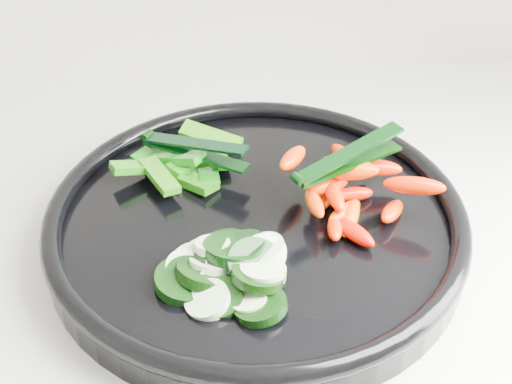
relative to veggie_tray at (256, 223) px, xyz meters
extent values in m
cylinder|color=black|center=(0.00, 0.00, -0.01)|extent=(0.41, 0.41, 0.02)
torus|color=black|center=(0.00, 0.00, 0.01)|extent=(0.41, 0.41, 0.02)
cylinder|color=black|center=(-0.04, -0.10, 0.01)|extent=(0.05, 0.05, 0.02)
cylinder|color=beige|center=(-0.05, -0.10, 0.01)|extent=(0.05, 0.05, 0.02)
cylinder|color=black|center=(-0.05, -0.07, 0.01)|extent=(0.06, 0.06, 0.03)
cylinder|color=beige|center=(-0.04, -0.06, 0.01)|extent=(0.04, 0.04, 0.03)
cylinder|color=black|center=(-0.06, -0.07, 0.01)|extent=(0.04, 0.05, 0.02)
cylinder|color=beige|center=(-0.06, -0.06, 0.01)|extent=(0.04, 0.04, 0.02)
cylinder|color=black|center=(-0.01, -0.11, 0.01)|extent=(0.05, 0.05, 0.02)
cylinder|color=beige|center=(-0.02, -0.10, 0.01)|extent=(0.03, 0.03, 0.02)
cylinder|color=black|center=(-0.03, -0.04, 0.01)|extent=(0.05, 0.05, 0.03)
cylinder|color=#DFF6C5|center=(-0.05, -0.04, 0.01)|extent=(0.04, 0.04, 0.02)
cylinder|color=black|center=(-0.05, -0.05, 0.01)|extent=(0.06, 0.06, 0.02)
cylinder|color=beige|center=(-0.06, -0.05, 0.01)|extent=(0.04, 0.04, 0.01)
cylinder|color=black|center=(-0.07, -0.08, 0.01)|extent=(0.07, 0.07, 0.02)
cylinder|color=beige|center=(-0.05, -0.06, 0.01)|extent=(0.04, 0.04, 0.01)
cylinder|color=black|center=(-0.06, -0.06, 0.01)|extent=(0.04, 0.04, 0.02)
cylinder|color=beige|center=(-0.06, -0.07, 0.01)|extent=(0.03, 0.03, 0.02)
cylinder|color=black|center=(-0.03, -0.05, 0.02)|extent=(0.06, 0.06, 0.02)
cylinder|color=#DEF3C2|center=(-0.04, -0.05, 0.02)|extent=(0.04, 0.04, 0.01)
cylinder|color=black|center=(-0.01, -0.07, 0.02)|extent=(0.06, 0.06, 0.03)
cylinder|color=#CFEFBF|center=(0.00, -0.06, 0.02)|extent=(0.05, 0.05, 0.03)
cylinder|color=black|center=(-0.02, -0.05, 0.02)|extent=(0.05, 0.05, 0.02)
cylinder|color=#CFEBBC|center=(0.00, -0.06, 0.02)|extent=(0.04, 0.04, 0.02)
cylinder|color=black|center=(-0.01, -0.09, 0.02)|extent=(0.06, 0.06, 0.02)
cylinder|color=beige|center=(0.00, -0.08, 0.02)|extent=(0.05, 0.05, 0.02)
ellipsoid|color=#DC4A00|center=(0.08, -0.02, 0.01)|extent=(0.03, 0.05, 0.02)
ellipsoid|color=#EA5600|center=(0.08, -0.01, 0.01)|extent=(0.04, 0.04, 0.02)
ellipsoid|color=#FF1500|center=(0.08, -0.04, 0.01)|extent=(0.04, 0.05, 0.02)
ellipsoid|color=#F34D00|center=(0.07, 0.02, 0.01)|extent=(0.03, 0.05, 0.03)
ellipsoid|color=#FF5E00|center=(0.12, -0.01, 0.01)|extent=(0.04, 0.05, 0.03)
ellipsoid|color=#E63900|center=(0.06, 0.01, 0.01)|extent=(0.02, 0.04, 0.02)
ellipsoid|color=#FF2900|center=(0.06, -0.03, 0.01)|extent=(0.02, 0.04, 0.02)
ellipsoid|color=red|center=(0.09, 0.01, 0.01)|extent=(0.04, 0.02, 0.02)
ellipsoid|color=#FE2200|center=(0.10, 0.08, 0.01)|extent=(0.03, 0.04, 0.02)
ellipsoid|color=#FA4800|center=(0.05, -0.01, 0.03)|extent=(0.02, 0.04, 0.02)
ellipsoid|color=#FD2500|center=(0.10, 0.04, 0.03)|extent=(0.05, 0.06, 0.03)
ellipsoid|color=#EE3E00|center=(0.06, 0.02, 0.03)|extent=(0.04, 0.05, 0.02)
ellipsoid|color=#F93400|center=(0.07, 0.00, 0.03)|extent=(0.02, 0.05, 0.02)
ellipsoid|color=#F72100|center=(0.07, 0.01, 0.03)|extent=(0.05, 0.04, 0.02)
ellipsoid|color=#ED1200|center=(0.12, 0.03, 0.03)|extent=(0.05, 0.02, 0.02)
ellipsoid|color=#ED5F00|center=(0.09, 0.02, 0.04)|extent=(0.05, 0.04, 0.03)
ellipsoid|color=#FF5B00|center=(0.04, 0.04, 0.04)|extent=(0.04, 0.05, 0.02)
ellipsoid|color=#FF4600|center=(0.09, 0.01, 0.04)|extent=(0.05, 0.03, 0.02)
ellipsoid|color=#E50D00|center=(0.14, -0.02, 0.04)|extent=(0.06, 0.04, 0.02)
cube|color=#126509|center=(-0.04, 0.08, 0.01)|extent=(0.02, 0.06, 0.02)
cube|color=#0A6E0B|center=(-0.05, 0.08, 0.01)|extent=(0.05, 0.05, 0.03)
cube|color=#0D6E0A|center=(-0.03, 0.10, 0.01)|extent=(0.02, 0.06, 0.02)
cube|color=#0F6009|center=(-0.05, 0.06, 0.01)|extent=(0.05, 0.05, 0.02)
cube|color=#0A7311|center=(-0.05, 0.08, 0.01)|extent=(0.07, 0.03, 0.02)
cube|color=#0B6C0A|center=(-0.09, 0.09, 0.01)|extent=(0.05, 0.06, 0.01)
cube|color=#1B6B0A|center=(-0.07, 0.09, 0.01)|extent=(0.02, 0.06, 0.02)
cube|color=#166B0A|center=(-0.07, 0.08, 0.02)|extent=(0.06, 0.05, 0.03)
cube|color=#116F0A|center=(-0.10, 0.07, 0.02)|extent=(0.05, 0.03, 0.02)
cube|color=#216209|center=(-0.08, 0.06, 0.02)|extent=(0.04, 0.06, 0.01)
cube|color=#25710A|center=(-0.03, 0.12, 0.02)|extent=(0.06, 0.05, 0.02)
cylinder|color=black|center=(0.03, -0.01, 0.05)|extent=(0.01, 0.01, 0.01)
cube|color=black|center=(0.08, 0.01, 0.05)|extent=(0.11, 0.06, 0.00)
cube|color=black|center=(0.08, 0.01, 0.06)|extent=(0.11, 0.06, 0.02)
cylinder|color=black|center=(-0.09, 0.11, 0.03)|extent=(0.01, 0.01, 0.01)
cube|color=black|center=(-0.05, 0.08, 0.02)|extent=(0.10, 0.07, 0.00)
cube|color=black|center=(-0.05, 0.08, 0.04)|extent=(0.10, 0.07, 0.02)
camera|label=1|loc=(-0.06, -0.48, 0.41)|focal=50.00mm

